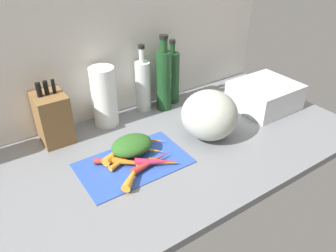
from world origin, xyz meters
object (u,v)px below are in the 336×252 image
at_px(carrot_2, 118,151).
at_px(carrot_1, 131,163).
at_px(carrot_4, 133,174).
at_px(carrot_8, 163,162).
at_px(carrot_0, 137,146).
at_px(winter_squash, 209,115).
at_px(carrot_5, 142,149).
at_px(bottle_1, 164,79).
at_px(carrot_7, 156,162).
at_px(carrot_10, 148,140).
at_px(cutting_board, 133,163).
at_px(carrot_6, 152,161).
at_px(bottle_2, 172,77).
at_px(dish_rack, 265,95).
at_px(carrot_9, 121,161).
at_px(knife_block, 52,116).
at_px(bottle_0, 143,85).
at_px(carrot_3, 116,161).
at_px(paper_towel_roll, 104,97).

bearing_deg(carrot_2, carrot_1, -84.57).
bearing_deg(carrot_4, carrot_2, 83.04).
height_order(carrot_4, carrot_8, carrot_4).
relative_size(carrot_0, winter_squash, 0.76).
bearing_deg(carrot_5, winter_squash, -9.55).
distance_m(carrot_2, bottle_1, 0.44).
distance_m(carrot_7, carrot_10, 0.15).
relative_size(cutting_board, carrot_6, 2.24).
relative_size(carrot_1, bottle_2, 0.45).
distance_m(cutting_board, carrot_6, 0.07).
bearing_deg(dish_rack, carrot_10, 176.08).
distance_m(carrot_10, bottle_1, 0.33).
xyz_separation_m(carrot_9, knife_block, (-0.14, 0.31, 0.08)).
relative_size(bottle_0, bottle_1, 0.89).
bearing_deg(carrot_7, carrot_10, 70.21).
distance_m(bottle_1, bottle_2, 0.09).
relative_size(carrot_3, carrot_5, 0.93).
xyz_separation_m(carrot_1, dish_rack, (0.75, 0.05, 0.04)).
relative_size(cutting_board, carrot_8, 3.77).
bearing_deg(paper_towel_roll, carrot_6, -88.76).
relative_size(carrot_0, carrot_6, 0.98).
distance_m(carrot_1, carrot_10, 0.16).
bearing_deg(carrot_2, carrot_10, 4.12).
relative_size(carrot_3, paper_towel_roll, 0.59).
bearing_deg(carrot_2, bottle_0, 44.94).
height_order(paper_towel_roll, bottle_2, bottle_2).
relative_size(knife_block, paper_towel_roll, 0.99).
xyz_separation_m(cutting_board, dish_rack, (0.73, 0.04, 0.06)).
bearing_deg(carrot_2, carrot_0, -1.17).
height_order(carrot_4, carrot_6, carrot_4).
bearing_deg(carrot_5, carrot_8, -79.75).
height_order(carrot_1, carrot_8, carrot_1).
bearing_deg(carrot_1, carrot_5, 34.08).
relative_size(cutting_board, bottle_0, 1.28).
distance_m(carrot_6, paper_towel_roll, 0.38).
height_order(carrot_0, winter_squash, winter_squash).
xyz_separation_m(carrot_0, carrot_10, (0.06, 0.01, -0.00)).
height_order(carrot_8, carrot_10, carrot_8).
bearing_deg(winter_squash, paper_towel_roll, 132.89).
relative_size(carrot_6, winter_squash, 0.78).
height_order(carrot_8, dish_rack, dish_rack).
relative_size(carrot_1, winter_squash, 0.61).
bearing_deg(cutting_board, bottle_1, 41.71).
xyz_separation_m(cutting_board, carrot_1, (-0.02, -0.01, 0.02)).
bearing_deg(dish_rack, carrot_3, -179.29).
height_order(cutting_board, carrot_0, carrot_0).
bearing_deg(dish_rack, paper_towel_roll, 157.98).
height_order(cutting_board, carrot_9, carrot_9).
bearing_deg(carrot_7, carrot_9, 141.28).
xyz_separation_m(carrot_3, carrot_6, (0.11, -0.08, 0.00)).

